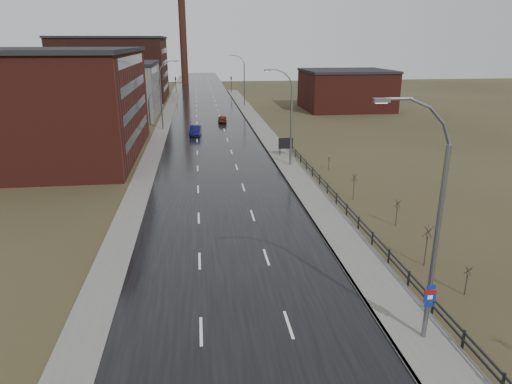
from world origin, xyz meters
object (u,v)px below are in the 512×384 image
object	(u,v)px
car_far	(222,119)
car_near	(196,131)
billboard	(286,144)
streetlight_main	(431,229)

from	to	relation	value
car_far	car_near	bearing A→B (deg)	69.98
car_far	billboard	bearing A→B (deg)	106.49
car_near	streetlight_main	bearing A→B (deg)	-73.96
streetlight_main	car_far	world-z (taller)	streetlight_main
billboard	car_near	size ratio (longest dim) A/B	0.53
streetlight_main	billboard	bearing A→B (deg)	89.07
streetlight_main	car_far	distance (m)	66.31
billboard	car_near	world-z (taller)	billboard
billboard	car_far	world-z (taller)	billboard
car_near	car_far	xyz separation A→B (m)	(4.92, 11.78, -0.11)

